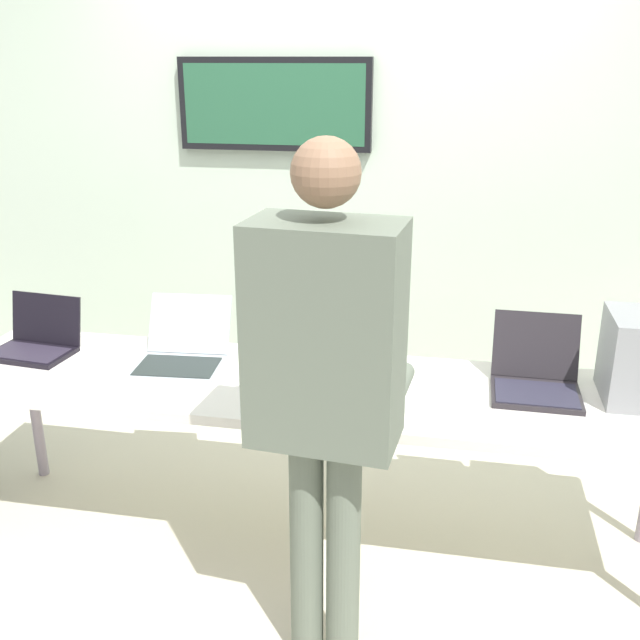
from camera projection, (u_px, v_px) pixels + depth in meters
ground at (309, 541)px, 3.13m from camera, size 8.00×8.00×0.04m
back_wall at (351, 188)px, 3.73m from camera, size 8.00×0.11×2.60m
workbench at (309, 394)px, 2.90m from camera, size 2.98×0.70×0.73m
laptop_station_0 at (36, 340)px, 3.16m from camera, size 0.37×0.30×0.23m
laptop_station_1 at (183, 350)px, 3.05m from camera, size 0.38×0.42×0.25m
laptop_station_2 at (356, 364)px, 2.91m from camera, size 0.32×0.31×0.25m
laptop_station_3 at (536, 375)px, 2.80m from camera, size 0.33×0.36×0.27m
person at (326, 372)px, 2.16m from camera, size 0.47×0.62×1.74m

